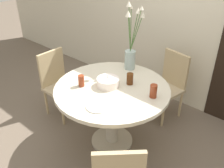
{
  "coord_description": "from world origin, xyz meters",
  "views": [
    {
      "loc": [
        1.47,
        -1.7,
        2.14
      ],
      "look_at": [
        0.0,
        0.0,
        0.8
      ],
      "focal_mm": 40.0,
      "sensor_mm": 36.0,
      "label": 1
    }
  ],
  "objects_px": {
    "flower_vase": "(131,50)",
    "side_plate": "(97,106)",
    "birthday_cake": "(108,82)",
    "drink_glass_0": "(130,79)",
    "chair_far_back": "(169,82)",
    "drink_glass_2": "(81,81)",
    "drink_glass_1": "(153,91)",
    "chair_near_front": "(58,81)"
  },
  "relations": [
    {
      "from": "side_plate",
      "to": "drink_glass_0",
      "type": "relative_size",
      "value": 1.74
    },
    {
      "from": "chair_far_back",
      "to": "chair_near_front",
      "type": "bearing_deg",
      "value": -128.94
    },
    {
      "from": "flower_vase",
      "to": "side_plate",
      "type": "xyz_separation_m",
      "value": [
        0.25,
        -0.83,
        -0.23
      ]
    },
    {
      "from": "chair_near_front",
      "to": "drink_glass_0",
      "type": "distance_m",
      "value": 1.1
    },
    {
      "from": "flower_vase",
      "to": "birthday_cake",
      "type": "bearing_deg",
      "value": -81.57
    },
    {
      "from": "side_plate",
      "to": "drink_glass_0",
      "type": "height_order",
      "value": "drink_glass_0"
    },
    {
      "from": "drink_glass_2",
      "to": "chair_near_front",
      "type": "bearing_deg",
      "value": 164.66
    },
    {
      "from": "chair_near_front",
      "to": "drink_glass_2",
      "type": "relative_size",
      "value": 7.03
    },
    {
      "from": "drink_glass_1",
      "to": "chair_near_front",
      "type": "bearing_deg",
      "value": -174.47
    },
    {
      "from": "chair_near_front",
      "to": "side_plate",
      "type": "height_order",
      "value": "chair_near_front"
    },
    {
      "from": "chair_near_front",
      "to": "drink_glass_2",
      "type": "distance_m",
      "value": 0.78
    },
    {
      "from": "chair_near_front",
      "to": "drink_glass_0",
      "type": "xyz_separation_m",
      "value": [
        1.04,
        0.19,
        0.33
      ]
    },
    {
      "from": "flower_vase",
      "to": "chair_far_back",
      "type": "bearing_deg",
      "value": 55.03
    },
    {
      "from": "chair_far_back",
      "to": "side_plate",
      "type": "height_order",
      "value": "chair_far_back"
    },
    {
      "from": "chair_far_back",
      "to": "birthday_cake",
      "type": "height_order",
      "value": "birthday_cake"
    },
    {
      "from": "chair_near_front",
      "to": "drink_glass_2",
      "type": "bearing_deg",
      "value": -105.73
    },
    {
      "from": "chair_far_back",
      "to": "drink_glass_1",
      "type": "distance_m",
      "value": 0.89
    },
    {
      "from": "birthday_cake",
      "to": "side_plate",
      "type": "xyz_separation_m",
      "value": [
        0.18,
        -0.35,
        -0.04
      ]
    },
    {
      "from": "chair_far_back",
      "to": "side_plate",
      "type": "bearing_deg",
      "value": -81.14
    },
    {
      "from": "birthday_cake",
      "to": "chair_far_back",
      "type": "bearing_deg",
      "value": 75.41
    },
    {
      "from": "chair_near_front",
      "to": "drink_glass_2",
      "type": "xyz_separation_m",
      "value": [
        0.68,
        -0.19,
        0.34
      ]
    },
    {
      "from": "side_plate",
      "to": "drink_glass_1",
      "type": "xyz_separation_m",
      "value": [
        0.3,
        0.48,
        0.06
      ]
    },
    {
      "from": "chair_near_front",
      "to": "drink_glass_2",
      "type": "height_order",
      "value": "drink_glass_2"
    },
    {
      "from": "birthday_cake",
      "to": "drink_glass_0",
      "type": "bearing_deg",
      "value": 51.45
    },
    {
      "from": "chair_near_front",
      "to": "chair_far_back",
      "type": "bearing_deg",
      "value": -51.06
    },
    {
      "from": "side_plate",
      "to": "drink_glass_1",
      "type": "height_order",
      "value": "drink_glass_1"
    },
    {
      "from": "chair_far_back",
      "to": "drink_glass_0",
      "type": "height_order",
      "value": "drink_glass_0"
    },
    {
      "from": "birthday_cake",
      "to": "drink_glass_2",
      "type": "distance_m",
      "value": 0.28
    },
    {
      "from": "side_plate",
      "to": "drink_glass_2",
      "type": "bearing_deg",
      "value": 157.24
    },
    {
      "from": "side_plate",
      "to": "birthday_cake",
      "type": "bearing_deg",
      "value": 117.03
    },
    {
      "from": "flower_vase",
      "to": "drink_glass_2",
      "type": "bearing_deg",
      "value": -102.05
    },
    {
      "from": "chair_far_back",
      "to": "drink_glass_2",
      "type": "distance_m",
      "value": 1.25
    },
    {
      "from": "side_plate",
      "to": "drink_glass_2",
      "type": "distance_m",
      "value": 0.43
    },
    {
      "from": "chair_near_front",
      "to": "flower_vase",
      "type": "height_order",
      "value": "flower_vase"
    },
    {
      "from": "drink_glass_1",
      "to": "side_plate",
      "type": "bearing_deg",
      "value": -122.01
    },
    {
      "from": "birthday_cake",
      "to": "drink_glass_2",
      "type": "relative_size",
      "value": 1.88
    },
    {
      "from": "chair_far_back",
      "to": "flower_vase",
      "type": "height_order",
      "value": "flower_vase"
    },
    {
      "from": "drink_glass_0",
      "to": "drink_glass_2",
      "type": "relative_size",
      "value": 0.99
    },
    {
      "from": "side_plate",
      "to": "drink_glass_1",
      "type": "distance_m",
      "value": 0.57
    },
    {
      "from": "drink_glass_0",
      "to": "chair_far_back",
      "type": "bearing_deg",
      "value": 82.87
    },
    {
      "from": "side_plate",
      "to": "drink_glass_0",
      "type": "bearing_deg",
      "value": 93.08
    },
    {
      "from": "birthday_cake",
      "to": "drink_glass_0",
      "type": "xyz_separation_m",
      "value": [
        0.15,
        0.19,
        0.02
      ]
    }
  ]
}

